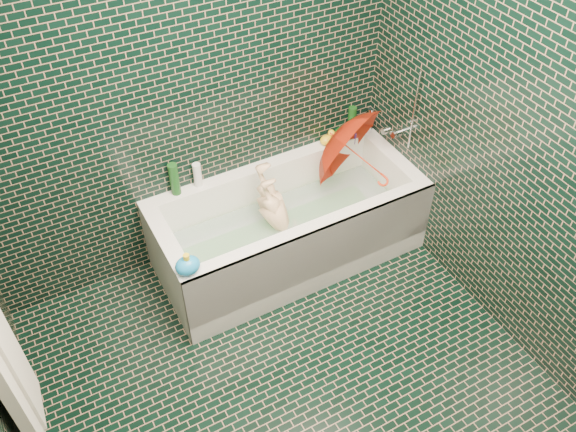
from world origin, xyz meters
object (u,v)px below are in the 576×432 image
umbrella (360,157)px  bath_toy (188,265)px  rubber_duck (328,139)px  bathtub (290,234)px  child (280,222)px

umbrella → bath_toy: 1.38m
rubber_duck → bath_toy: bath_toy is taller
bathtub → bath_toy: 0.93m
bath_toy → bathtub: bearing=44.6°
bathtub → umbrella: umbrella is taller
rubber_duck → bath_toy: size_ratio=0.71×
child → rubber_duck: (0.52, 0.30, 0.29)m
child → bath_toy: size_ratio=4.89×
rubber_duck → bath_toy: (-1.26, -0.63, 0.01)m
umbrella → rubber_duck: 0.29m
bath_toy → umbrella: bearing=38.8°
bathtub → child: (-0.05, 0.04, 0.10)m
bathtub → rubber_duck: 0.70m
child → rubber_duck: 0.67m
child → bath_toy: (-0.73, -0.33, 0.30)m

